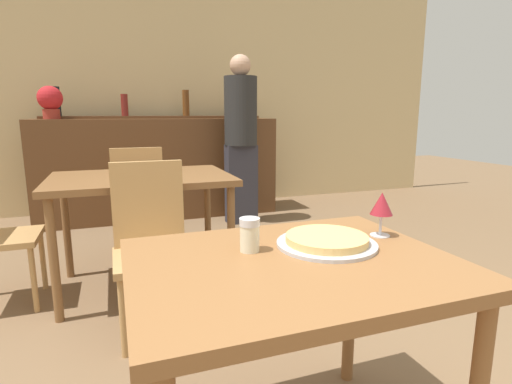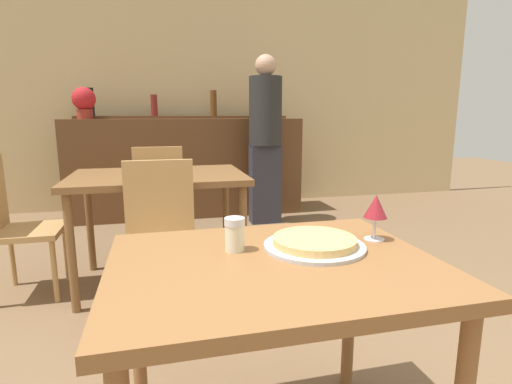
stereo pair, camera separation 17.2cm
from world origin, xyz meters
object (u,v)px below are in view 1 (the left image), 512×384
Objects in this scene: wine_glass at (382,205)px; pizza_tray at (327,241)px; chair_far_side_back at (138,197)px; cheese_shaker at (250,234)px; person_standing at (241,134)px; potted_plant at (50,101)px; chair_far_side_front at (151,237)px.

pizza_tray is at bearing -172.17° from wine_glass.
cheese_shaker is at bearing 96.28° from chair_far_side_back.
chair_far_side_back is at bearing -144.95° from person_standing.
wine_glass is 0.48× the size of potted_plant.
potted_plant reaches higher than chair_far_side_back.
person_standing is (0.87, 2.86, 0.17)m from cheese_shaker.
chair_far_side_front is at bearing -120.19° from person_standing.
chair_far_side_front is 2.76× the size of potted_plant.
chair_far_side_front is at bearing -73.43° from potted_plant.
wine_glass is at bearing -66.92° from potted_plant.
chair_far_side_front is 1.02m from cheese_shaker.
chair_far_side_front reaches higher than wine_glass.
chair_far_side_back is 2.19m from pizza_tray.
potted_plant is (-1.83, 0.53, 0.34)m from person_standing.
chair_far_side_front is 8.37× the size of cheese_shaker.
chair_far_side_back is at bearing 109.10° from wine_glass.
person_standing reaches higher than potted_plant.
chair_far_side_back reaches higher than cheese_shaker.
person_standing is 5.32× the size of potted_plant.
chair_far_side_back is at bearing 90.00° from chair_far_side_front.
person_standing is at bearing 82.39° from wine_glass.
person_standing is (1.10, 0.77, 0.44)m from chair_far_side_back.
pizza_tray is 0.26m from cheese_shaker.
cheese_shaker is (0.23, -0.96, 0.27)m from chair_far_side_front.
potted_plant is at bearing 106.57° from chair_far_side_front.
wine_glass reaches higher than pizza_tray.
person_standing reaches higher than chair_far_side_back.
chair_far_side_front is 2.65m from potted_plant.
wine_glass is (0.72, -2.09, 0.33)m from chair_far_side_back.
chair_far_side_front is 2.73× the size of pizza_tray.
potted_plant reaches higher than chair_far_side_front.
wine_glass is (-0.38, -2.86, -0.11)m from person_standing.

